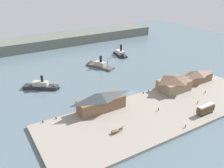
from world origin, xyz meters
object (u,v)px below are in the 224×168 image
ferry_shed_central_terminal (174,83)px  mooring_post_center_east (143,93)px  pedestrian_near_cart (185,126)px  mooring_post_east (56,118)px  street_tram (206,109)px  pedestrian_walking_west (205,92)px  pedestrian_near_west_shed (198,102)px  horse_cart (117,130)px  ferry_moored_east (121,54)px  mooring_post_west (43,122)px  pedestrian_near_east_shed (158,109)px  ferry_approaching_west (97,65)px  ferry_departing_north (44,86)px  ferry_shed_west_terminal (101,102)px  mooring_post_center_west (148,91)px  ferry_shed_east_terminal (196,76)px

ferry_shed_central_terminal → mooring_post_center_east: ferry_shed_central_terminal is taller
pedestrian_near_cart → mooring_post_east: 53.25m
mooring_post_east → street_tram: bearing=-27.2°
pedestrian_walking_west → pedestrian_near_west_shed: (-11.81, -5.39, 0.00)m
horse_cart → ferry_moored_east: 97.41m
mooring_post_center_east → mooring_post_west: bearing=179.5°
ferry_shed_central_terminal → mooring_post_west: size_ratio=17.77×
ferry_shed_central_terminal → pedestrian_near_cart: (-20.26, -27.54, -3.16)m
pedestrian_near_east_shed → mooring_post_west: 50.17m
ferry_approaching_west → mooring_post_center_east: bearing=-89.2°
pedestrian_near_west_shed → pedestrian_near_cart: (-19.78, -10.92, 0.01)m
pedestrian_walking_west → pedestrian_near_east_shed: pedestrian_near_east_shed is taller
pedestrian_near_west_shed → ferry_departing_north: 79.51m
ferry_shed_central_terminal → pedestrian_near_east_shed: ferry_shed_central_terminal is taller
mooring_post_east → ferry_moored_east: size_ratio=0.05×
pedestrian_near_cart → mooring_post_center_east: (4.15, 32.36, -0.25)m
ferry_departing_north → ferry_approaching_west: size_ratio=0.89×
ferry_shed_west_terminal → mooring_post_center_east: size_ratio=24.38×
mooring_post_center_east → mooring_post_east: bearing=179.6°
street_tram → ferry_moored_east: 90.15m
pedestrian_walking_west → mooring_post_center_west: size_ratio=1.69×
ferry_shed_east_terminal → pedestrian_near_east_shed: size_ratio=11.36×
ferry_shed_west_terminal → ferry_moored_east: bearing=50.6°
ferry_moored_east → pedestrian_walking_west: bearing=-88.5°
mooring_post_center_east → ferry_approaching_west: size_ratio=0.04×
ferry_shed_central_terminal → pedestrian_walking_west: ferry_shed_central_terminal is taller
ferry_shed_east_terminal → ferry_approaching_west: size_ratio=0.89×
pedestrian_near_west_shed → pedestrian_near_cart: 22.60m
pedestrian_walking_west → pedestrian_near_west_shed: size_ratio=1.00×
ferry_shed_central_terminal → ferry_shed_east_terminal: ferry_shed_central_terminal is taller
pedestrian_near_east_shed → ferry_moored_east: size_ratio=0.10×
ferry_shed_east_terminal → mooring_post_east: 80.57m
pedestrian_walking_west → ferry_departing_north: bearing=143.8°
pedestrian_walking_west → ferry_departing_north: 85.04m
ferry_shed_east_terminal → mooring_post_center_east: (-34.22, 3.89, -3.07)m
street_tram → mooring_post_center_east: (-11.29, 29.19, -2.00)m
horse_cart → pedestrian_near_cart: 27.37m
street_tram → mooring_post_west: bearing=154.8°
pedestrian_near_west_shed → mooring_post_center_west: pedestrian_near_west_shed is taller
ferry_shed_central_terminal → ferry_departing_north: bearing=145.7°
mooring_post_center_west → ferry_approaching_west: 49.38m
pedestrian_near_cart → street_tram: bearing=11.6°
ferry_shed_central_terminal → pedestrian_near_west_shed: 16.92m
ferry_shed_east_terminal → ferry_shed_west_terminal: bearing=179.1°
pedestrian_walking_west → ferry_moored_east: ferry_moored_east is taller
ferry_shed_west_terminal → mooring_post_east: ferry_shed_west_terminal is taller
ferry_approaching_west → pedestrian_near_cart: bearing=-92.4°
pedestrian_near_cart → mooring_post_west: 57.84m
ferry_shed_central_terminal → pedestrian_near_west_shed: (-0.48, -16.61, -3.16)m
ferry_approaching_west → pedestrian_near_west_shed: bearing=-77.0°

